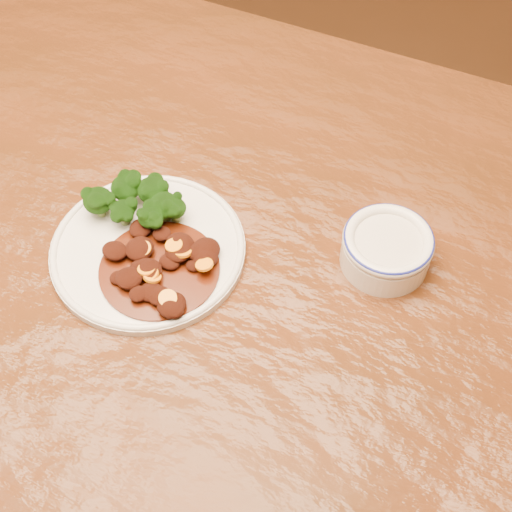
% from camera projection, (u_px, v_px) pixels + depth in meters
% --- Properties ---
extents(ground, '(4.00, 4.00, 0.00)m').
position_uv_depth(ground, '(188.00, 444.00, 1.51)').
color(ground, '#4D2B13').
rests_on(ground, ground).
extents(dining_table, '(1.53, 0.94, 0.75)m').
position_uv_depth(dining_table, '(149.00, 256.00, 0.97)').
color(dining_table, '#4E230D').
rests_on(dining_table, ground).
extents(dinner_plate, '(0.24, 0.24, 0.01)m').
position_uv_depth(dinner_plate, '(148.00, 249.00, 0.86)').
color(dinner_plate, silver).
rests_on(dinner_plate, dining_table).
extents(broccoli_florets, '(0.12, 0.08, 0.04)m').
position_uv_depth(broccoli_florets, '(139.00, 201.00, 0.87)').
color(broccoli_florets, olive).
rests_on(broccoli_florets, dinner_plate).
extents(mince_stew, '(0.14, 0.14, 0.02)m').
position_uv_depth(mince_stew, '(161.00, 265.00, 0.83)').
color(mince_stew, '#411507').
rests_on(mince_stew, dinner_plate).
extents(dip_bowl, '(0.11, 0.11, 0.05)m').
position_uv_depth(dip_bowl, '(387.00, 248.00, 0.84)').
color(dip_bowl, silver).
rests_on(dip_bowl, dining_table).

